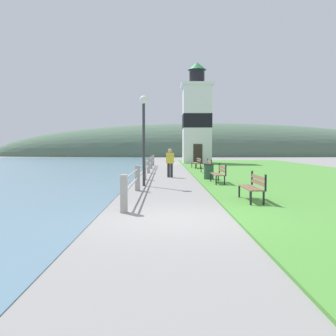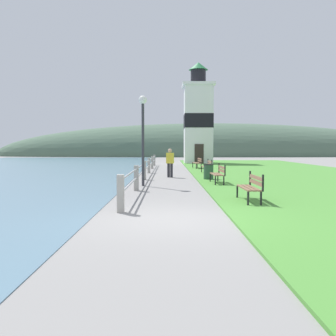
{
  "view_description": "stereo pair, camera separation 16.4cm",
  "coord_description": "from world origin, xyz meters",
  "px_view_note": "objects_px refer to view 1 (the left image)",
  "views": [
    {
      "loc": [
        -0.23,
        -8.79,
        1.74
      ],
      "look_at": [
        -0.04,
        16.3,
        0.3
      ],
      "focal_mm": 40.0,
      "sensor_mm": 36.0,
      "label": 1
    },
    {
      "loc": [
        -0.07,
        -8.79,
        1.74
      ],
      "look_at": [
        -0.04,
        16.3,
        0.3
      ],
      "focal_mm": 40.0,
      "sensor_mm": 36.0,
      "label": 2
    }
  ],
  "objects_px": {
    "park_bench_midway": "(219,173)",
    "person_strolling": "(170,162)",
    "park_bench_far": "(207,166)",
    "park_bench_near": "(254,186)",
    "lamp_post": "(144,124)",
    "lighthouse": "(197,119)",
    "trash_bin": "(209,172)",
    "park_bench_by_lighthouse": "(197,162)"
  },
  "relations": [
    {
      "from": "park_bench_midway",
      "to": "park_bench_by_lighthouse",
      "type": "height_order",
      "value": "same"
    },
    {
      "from": "trash_bin",
      "to": "park_bench_by_lighthouse",
      "type": "bearing_deg",
      "value": 88.6
    },
    {
      "from": "park_bench_by_lighthouse",
      "to": "lighthouse",
      "type": "relative_size",
      "value": 0.19
    },
    {
      "from": "person_strolling",
      "to": "lamp_post",
      "type": "relative_size",
      "value": 0.41
    },
    {
      "from": "person_strolling",
      "to": "lamp_post",
      "type": "xyz_separation_m",
      "value": [
        -1.22,
        -4.63,
        1.86
      ]
    },
    {
      "from": "trash_bin",
      "to": "lamp_post",
      "type": "relative_size",
      "value": 0.21
    },
    {
      "from": "park_bench_near",
      "to": "trash_bin",
      "type": "xyz_separation_m",
      "value": [
        -0.47,
        7.78,
        -0.11
      ]
    },
    {
      "from": "person_strolling",
      "to": "park_bench_far",
      "type": "bearing_deg",
      "value": -24.09
    },
    {
      "from": "park_bench_midway",
      "to": "trash_bin",
      "type": "bearing_deg",
      "value": -84.57
    },
    {
      "from": "park_bench_midway",
      "to": "lighthouse",
      "type": "height_order",
      "value": "lighthouse"
    },
    {
      "from": "park_bench_by_lighthouse",
      "to": "lamp_post",
      "type": "height_order",
      "value": "lamp_post"
    },
    {
      "from": "park_bench_near",
      "to": "park_bench_far",
      "type": "distance_m",
      "value": 12.09
    },
    {
      "from": "park_bench_near",
      "to": "lighthouse",
      "type": "height_order",
      "value": "lighthouse"
    },
    {
      "from": "lighthouse",
      "to": "park_bench_midway",
      "type": "bearing_deg",
      "value": -92.05
    },
    {
      "from": "park_bench_near",
      "to": "lamp_post",
      "type": "height_order",
      "value": "lamp_post"
    },
    {
      "from": "park_bench_far",
      "to": "lamp_post",
      "type": "height_order",
      "value": "lamp_post"
    },
    {
      "from": "park_bench_far",
      "to": "park_bench_midway",
      "type": "bearing_deg",
      "value": 87.01
    },
    {
      "from": "lighthouse",
      "to": "person_strolling",
      "type": "distance_m",
      "value": 18.25
    },
    {
      "from": "person_strolling",
      "to": "park_bench_near",
      "type": "bearing_deg",
      "value": -145.66
    },
    {
      "from": "park_bench_near",
      "to": "park_bench_by_lighthouse",
      "type": "height_order",
      "value": "same"
    },
    {
      "from": "park_bench_far",
      "to": "park_bench_near",
      "type": "bearing_deg",
      "value": 88.81
    },
    {
      "from": "park_bench_far",
      "to": "person_strolling",
      "type": "distance_m",
      "value": 3.43
    },
    {
      "from": "park_bench_midway",
      "to": "person_strolling",
      "type": "distance_m",
      "value": 4.54
    },
    {
      "from": "park_bench_near",
      "to": "park_bench_far",
      "type": "relative_size",
      "value": 0.92
    },
    {
      "from": "park_bench_midway",
      "to": "park_bench_near",
      "type": "bearing_deg",
      "value": 91.26
    },
    {
      "from": "lighthouse",
      "to": "person_strolling",
      "type": "height_order",
      "value": "lighthouse"
    },
    {
      "from": "park_bench_midway",
      "to": "lamp_post",
      "type": "bearing_deg",
      "value": 10.06
    },
    {
      "from": "park_bench_by_lighthouse",
      "to": "park_bench_far",
      "type": "bearing_deg",
      "value": 87.41
    },
    {
      "from": "person_strolling",
      "to": "trash_bin",
      "type": "distance_m",
      "value": 2.75
    },
    {
      "from": "park_bench_far",
      "to": "lamp_post",
      "type": "xyz_separation_m",
      "value": [
        -3.59,
        -7.07,
        2.2
      ]
    },
    {
      "from": "person_strolling",
      "to": "lamp_post",
      "type": "bearing_deg",
      "value": -174.64
    },
    {
      "from": "lighthouse",
      "to": "person_strolling",
      "type": "bearing_deg",
      "value": -99.62
    },
    {
      "from": "park_bench_midway",
      "to": "lamp_post",
      "type": "relative_size",
      "value": 0.45
    },
    {
      "from": "park_bench_near",
      "to": "park_bench_midway",
      "type": "bearing_deg",
      "value": -87.97
    },
    {
      "from": "park_bench_near",
      "to": "lighthouse",
      "type": "xyz_separation_m",
      "value": [
        0.54,
        27.26,
        4.01
      ]
    },
    {
      "from": "trash_bin",
      "to": "lamp_post",
      "type": "height_order",
      "value": "lamp_post"
    },
    {
      "from": "park_bench_near",
      "to": "park_bench_far",
      "type": "xyz_separation_m",
      "value": [
        -0.07,
        12.09,
        0.0
      ]
    },
    {
      "from": "park_bench_near",
      "to": "lamp_post",
      "type": "bearing_deg",
      "value": -54.17
    },
    {
      "from": "park_bench_far",
      "to": "lamp_post",
      "type": "relative_size",
      "value": 0.46
    },
    {
      "from": "park_bench_midway",
      "to": "lighthouse",
      "type": "relative_size",
      "value": 0.17
    },
    {
      "from": "park_bench_near",
      "to": "trash_bin",
      "type": "height_order",
      "value": "park_bench_near"
    },
    {
      "from": "lamp_post",
      "to": "person_strolling",
      "type": "bearing_deg",
      "value": 75.27
    }
  ]
}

